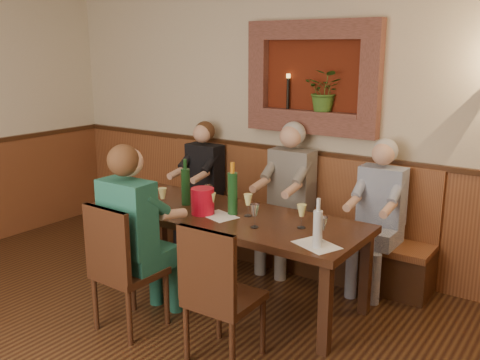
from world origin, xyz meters
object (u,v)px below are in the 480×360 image
(chair_near_right, at_px, (223,321))
(wine_bottle_green_a, at_px, (233,193))
(water_bottle, at_px, (318,228))
(wine_bottle_green_b, at_px, (186,186))
(dining_table, at_px, (227,222))
(person_bench_mid, at_px, (286,209))
(person_bench_right, at_px, (376,230))
(person_bench_left, at_px, (200,196))
(person_chair_front, at_px, (138,250))
(spittoon_bucket, at_px, (203,201))
(bench, at_px, (282,230))
(chair_near_left, at_px, (129,292))

(chair_near_right, distance_m, wine_bottle_green_a, 1.19)
(water_bottle, bearing_deg, wine_bottle_green_b, 168.89)
(wine_bottle_green_a, bearing_deg, chair_near_right, -58.23)
(dining_table, xyz_separation_m, wine_bottle_green_b, (-0.47, 0.01, 0.25))
(dining_table, distance_m, chair_near_right, 1.08)
(wine_bottle_green_b, relative_size, water_bottle, 1.16)
(wine_bottle_green_a, bearing_deg, person_bench_mid, 85.97)
(person_bench_mid, height_order, wine_bottle_green_b, person_bench_mid)
(person_bench_mid, height_order, person_bench_right, person_bench_mid)
(dining_table, bearing_deg, person_bench_left, 139.29)
(person_bench_mid, bearing_deg, wine_bottle_green_b, -124.62)
(person_bench_left, relative_size, person_chair_front, 0.94)
(person_bench_mid, relative_size, water_bottle, 3.99)
(wine_bottle_green_a, bearing_deg, spittoon_bucket, -148.03)
(chair_near_right, bearing_deg, water_bottle, 51.62)
(bench, distance_m, spittoon_bucket, 1.20)
(chair_near_left, xyz_separation_m, chair_near_right, (0.86, 0.07, -0.00))
(chair_near_left, relative_size, person_bench_left, 0.75)
(person_bench_mid, distance_m, person_chair_front, 1.66)
(wine_bottle_green_b, bearing_deg, chair_near_right, -39.03)
(wine_bottle_green_b, bearing_deg, wine_bottle_green_a, 0.68)
(chair_near_left, height_order, water_bottle, water_bottle)
(bench, xyz_separation_m, chair_near_right, (0.57, -1.78, -0.03))
(wine_bottle_green_a, bearing_deg, water_bottle, -17.19)
(person_bench_right, distance_m, water_bottle, 1.17)
(chair_near_left, height_order, chair_near_right, chair_near_left)
(bench, height_order, wine_bottle_green_a, wine_bottle_green_a)
(person_bench_left, distance_m, wine_bottle_green_b, 1.04)
(bench, height_order, chair_near_right, bench)
(chair_near_left, distance_m, spittoon_bucket, 0.97)
(chair_near_right, xyz_separation_m, person_bench_right, (0.44, 1.67, 0.27))
(person_bench_right, height_order, water_bottle, person_bench_right)
(chair_near_right, distance_m, person_bench_right, 1.75)
(chair_near_right, distance_m, wine_bottle_green_b, 1.48)
(dining_table, height_order, person_bench_right, person_bench_right)
(person_bench_left, xyz_separation_m, person_bench_mid, (1.08, -0.00, 0.04))
(chair_near_right, bearing_deg, wine_bottle_green_a, 120.51)
(dining_table, bearing_deg, person_bench_right, 39.54)
(chair_near_right, relative_size, person_bench_left, 0.74)
(wine_bottle_green_b, xyz_separation_m, water_bottle, (1.46, -0.29, -0.03))
(chair_near_right, bearing_deg, dining_table, 123.26)
(chair_near_right, relative_size, wine_bottle_green_a, 2.23)
(wine_bottle_green_a, distance_m, wine_bottle_green_b, 0.51)
(bench, relative_size, spittoon_bucket, 13.36)
(dining_table, relative_size, spittoon_bucket, 10.69)
(person_bench_mid, height_order, water_bottle, person_bench_mid)
(person_bench_left, xyz_separation_m, water_bottle, (1.97, -1.12, 0.33))
(wine_bottle_green_b, bearing_deg, spittoon_bucket, -23.37)
(water_bottle, bearing_deg, person_chair_front, -158.64)
(person_bench_right, relative_size, person_chair_front, 0.94)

